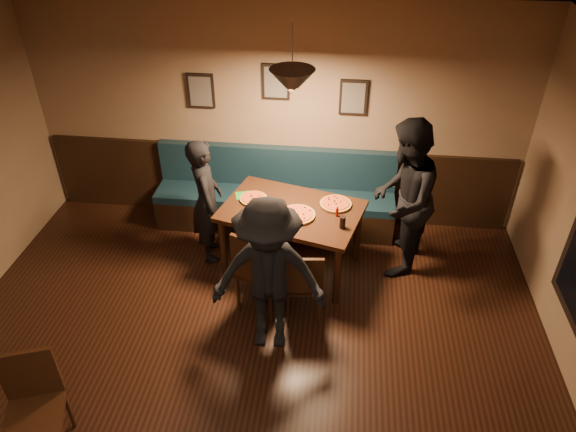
# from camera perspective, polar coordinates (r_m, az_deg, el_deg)

# --- Properties ---
(ceiling) EXTENTS (7.00, 7.00, 0.00)m
(ceiling) POSITION_cam_1_polar(r_m,az_deg,el_deg) (2.82, -10.99, 7.53)
(ceiling) COLOR silver
(ceiling) RESTS_ON ground
(wall_back) EXTENTS (6.00, 0.00, 6.00)m
(wall_back) POSITION_cam_1_polar(r_m,az_deg,el_deg) (6.51, -1.22, 10.61)
(wall_back) COLOR #8C704F
(wall_back) RESTS_ON ground
(wainscot) EXTENTS (5.88, 0.06, 1.00)m
(wainscot) POSITION_cam_1_polar(r_m,az_deg,el_deg) (6.90, -1.17, 3.67)
(wainscot) COLOR black
(wainscot) RESTS_ON ground
(booth_bench) EXTENTS (3.00, 0.60, 1.00)m
(booth_bench) POSITION_cam_1_polar(r_m,az_deg,el_deg) (6.67, -1.47, 2.49)
(booth_bench) COLOR #0F232D
(booth_bench) RESTS_ON ground
(picture_left) EXTENTS (0.32, 0.04, 0.42)m
(picture_left) POSITION_cam_1_polar(r_m,az_deg,el_deg) (6.54, -9.34, 13.14)
(picture_left) COLOR black
(picture_left) RESTS_ON wall_back
(picture_center) EXTENTS (0.32, 0.04, 0.42)m
(picture_center) POSITION_cam_1_polar(r_m,az_deg,el_deg) (6.31, -1.31, 14.23)
(picture_center) COLOR black
(picture_center) RESTS_ON wall_back
(picture_right) EXTENTS (0.32, 0.04, 0.42)m
(picture_right) POSITION_cam_1_polar(r_m,az_deg,el_deg) (6.31, 7.03, 12.54)
(picture_right) COLOR black
(picture_right) RESTS_ON wall_back
(pendant_lamp) EXTENTS (0.44, 0.44, 0.25)m
(pendant_lamp) POSITION_cam_1_polar(r_m,az_deg,el_deg) (5.16, 0.45, 14.21)
(pendant_lamp) COLOR black
(pendant_lamp) RESTS_ON ceiling
(dining_table) EXTENTS (1.70, 1.32, 0.80)m
(dining_table) POSITION_cam_1_polar(r_m,az_deg,el_deg) (6.06, 0.37, -2.39)
(dining_table) COLOR black
(dining_table) RESTS_ON floor
(chair_near_left) EXTENTS (0.58, 0.58, 1.01)m
(chair_near_left) POSITION_cam_1_polar(r_m,az_deg,el_deg) (5.49, -2.78, -5.66)
(chair_near_left) COLOR black
(chair_near_left) RESTS_ON floor
(chair_near_right) EXTENTS (0.41, 0.41, 0.85)m
(chair_near_right) POSITION_cam_1_polar(r_m,az_deg,el_deg) (5.46, 1.72, -6.96)
(chair_near_right) COLOR black
(chair_near_right) RESTS_ON floor
(diner_left) EXTENTS (0.51, 0.64, 1.52)m
(diner_left) POSITION_cam_1_polar(r_m,az_deg,el_deg) (6.11, -8.76, 1.61)
(diner_left) COLOR black
(diner_left) RESTS_ON floor
(diner_right) EXTENTS (0.91, 1.05, 1.85)m
(diner_right) POSITION_cam_1_polar(r_m,az_deg,el_deg) (5.90, 12.26, 1.77)
(diner_right) COLOR black
(diner_right) RESTS_ON floor
(diner_front) EXTENTS (1.09, 0.66, 1.66)m
(diner_front) POSITION_cam_1_polar(r_m,az_deg,el_deg) (4.89, -2.11, -6.61)
(diner_front) COLOR black
(diner_front) RESTS_ON floor
(pizza_a) EXTENTS (0.39, 0.39, 0.04)m
(pizza_a) POSITION_cam_1_polar(r_m,az_deg,el_deg) (5.98, -3.73, 1.88)
(pizza_a) COLOR orange
(pizza_a) RESTS_ON dining_table
(pizza_b) EXTENTS (0.45, 0.45, 0.04)m
(pizza_b) POSITION_cam_1_polar(r_m,az_deg,el_deg) (5.70, 1.04, 0.15)
(pizza_b) COLOR orange
(pizza_b) RESTS_ON dining_table
(pizza_c) EXTENTS (0.43, 0.43, 0.04)m
(pizza_c) POSITION_cam_1_polar(r_m,az_deg,el_deg) (5.90, 5.15, 1.31)
(pizza_c) COLOR orange
(pizza_c) RESTS_ON dining_table
(soda_glass) EXTENTS (0.08, 0.08, 0.14)m
(soda_glass) POSITION_cam_1_polar(r_m,az_deg,el_deg) (5.53, 5.88, -0.67)
(soda_glass) COLOR black
(soda_glass) RESTS_ON dining_table
(tabasco_bottle) EXTENTS (0.04, 0.04, 0.13)m
(tabasco_bottle) POSITION_cam_1_polar(r_m,az_deg,el_deg) (5.70, 5.30, 0.54)
(tabasco_bottle) COLOR #940E04
(tabasco_bottle) RESTS_ON dining_table
(napkin_a) EXTENTS (0.21, 0.21, 0.01)m
(napkin_a) POSITION_cam_1_polar(r_m,az_deg,el_deg) (6.07, -4.87, 2.21)
(napkin_a) COLOR #207A24
(napkin_a) RESTS_ON dining_table
(napkin_b) EXTENTS (0.19, 0.19, 0.01)m
(napkin_b) POSITION_cam_1_polar(r_m,az_deg,el_deg) (5.69, -4.88, -0.26)
(napkin_b) COLOR #217D2F
(napkin_b) RESTS_ON dining_table
(cutlery_set) EXTENTS (0.17, 0.05, 0.00)m
(cutlery_set) POSITION_cam_1_polar(r_m,az_deg,el_deg) (5.51, -0.32, -1.47)
(cutlery_set) COLOR #B9B8BD
(cutlery_set) RESTS_ON dining_table
(cafe_chair_far) EXTENTS (0.55, 0.55, 0.97)m
(cafe_chair_far) POSITION_cam_1_polar(r_m,az_deg,el_deg) (4.77, -25.65, -18.63)
(cafe_chair_far) COLOR #331E0E
(cafe_chair_far) RESTS_ON floor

